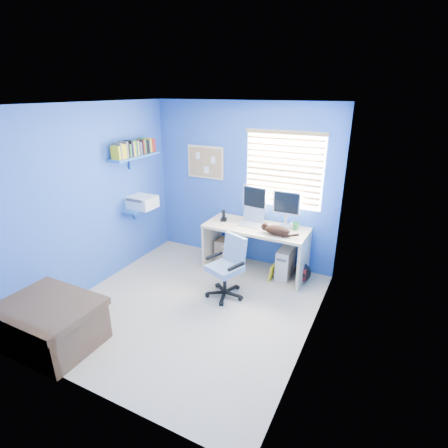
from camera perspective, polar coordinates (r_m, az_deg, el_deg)
The scene contains 23 objects.
floor at distance 4.70m, azimuth -5.34°, elevation -13.18°, with size 3.00×3.20×0.00m, color #BFAD95.
ceiling at distance 3.89m, azimuth -6.64°, elevation 18.91°, with size 3.00×3.20×0.00m, color white.
wall_back at distance 5.48m, azimuth 3.07°, elevation 6.40°, with size 3.00×0.01×2.50m, color #345BB6.
wall_front at distance 3.03m, azimuth -22.42°, elevation -8.01°, with size 3.00×0.01×2.50m, color #345BB6.
wall_left at distance 5.06m, azimuth -20.47°, elevation 3.82°, with size 0.01×3.20×2.50m, color #345BB6.
wall_right at distance 3.60m, azimuth 14.75°, elevation -2.36°, with size 0.01×3.20×2.50m, color #345BB6.
desk at distance 5.34m, azimuth 5.14°, elevation -4.11°, with size 1.53×0.65×0.74m, color beige.
laptop at distance 5.22m, azimuth 4.43°, elevation 1.01°, with size 0.33×0.26×0.22m, color silver.
monitor_left at distance 5.37m, azimuth 5.06°, elevation 3.38°, with size 0.40×0.12×0.54m, color silver.
monitor_right at distance 5.18m, azimuth 10.17°, elevation 2.44°, with size 0.40×0.12×0.54m, color silver.
phone at distance 5.38m, azimuth -0.06°, elevation 1.40°, with size 0.09×0.11×0.17m, color black.
mug at distance 5.15m, azimuth 11.64°, elevation -0.37°, with size 0.10×0.09×0.10m, color #248A36.
cd_spindle at distance 5.23m, azimuth 11.40°, elevation -0.23°, with size 0.13×0.13×0.07m, color silver.
cat at distance 4.92m, azimuth 8.67°, elevation -1.05°, with size 0.37×0.19×0.13m, color black.
tower_pc at distance 5.34m, azimuth 10.00°, elevation -6.14°, with size 0.19×0.44×0.45m, color beige.
drawer_boxes at distance 5.63m, azimuth 0.66°, elevation -4.51°, with size 0.35×0.28×0.41m, color tan.
yellow_book at distance 5.25m, azimuth 7.81°, elevation -7.78°, with size 0.03×0.17×0.24m, color yellow.
backpack at distance 5.27m, azimuth 12.66°, elevation -7.70°, with size 0.25×0.19×0.29m, color black.
bed_corner at distance 4.41m, azimuth -26.73°, elevation -14.21°, with size 1.06×0.76×0.51m, color brown.
office_chair at distance 4.75m, azimuth 0.51°, elevation -8.22°, with size 0.62×0.62×0.84m.
window_blinds at distance 5.16m, azimuth 9.68°, elevation 8.63°, with size 1.15×0.05×1.10m.
corkboard at distance 5.68m, azimuth -3.05°, elevation 10.03°, with size 0.64×0.02×0.52m.
wall_shelves at distance 5.44m, azimuth -13.95°, elevation 7.68°, with size 0.42×0.90×1.05m.
Camera 1 is at (2.11, -3.26, 2.64)m, focal length 28.00 mm.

